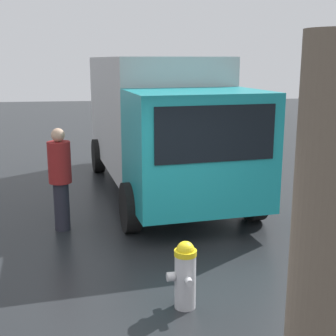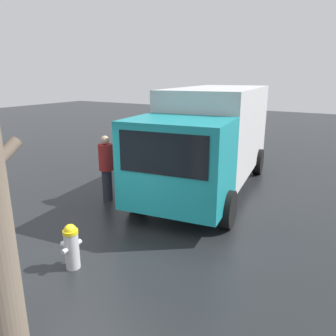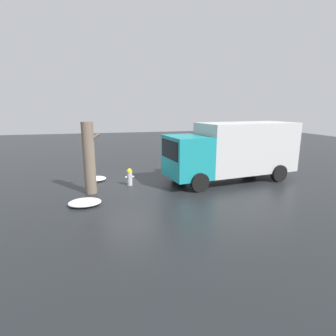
# 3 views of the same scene
# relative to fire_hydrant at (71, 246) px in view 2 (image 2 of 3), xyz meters

# --- Properties ---
(ground_plane) EXTENTS (60.00, 60.00, 0.00)m
(ground_plane) POSITION_rel_fire_hydrant_xyz_m (0.00, -0.00, -0.45)
(ground_plane) COLOR black
(fire_hydrant) EXTENTS (0.47, 0.37, 0.87)m
(fire_hydrant) POSITION_rel_fire_hydrant_xyz_m (0.00, 0.00, 0.00)
(fire_hydrant) COLOR #B7B7BC
(fire_hydrant) RESTS_ON ground_plane
(delivery_truck) EXTENTS (7.35, 3.38, 3.07)m
(delivery_truck) POSITION_rel_fire_hydrant_xyz_m (5.54, -0.32, 1.22)
(delivery_truck) COLOR teal
(delivery_truck) RESTS_ON ground_plane
(pedestrian) EXTENTS (0.41, 0.41, 1.86)m
(pedestrian) POSITION_rel_fire_hydrant_xyz_m (3.00, 1.74, 0.57)
(pedestrian) COLOR #23232D
(pedestrian) RESTS_ON ground_plane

